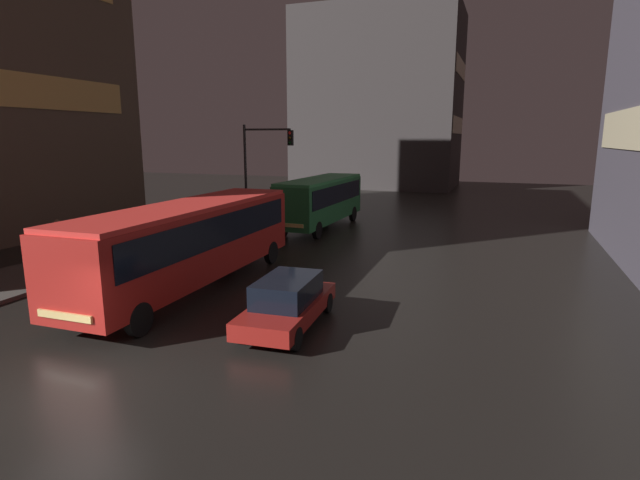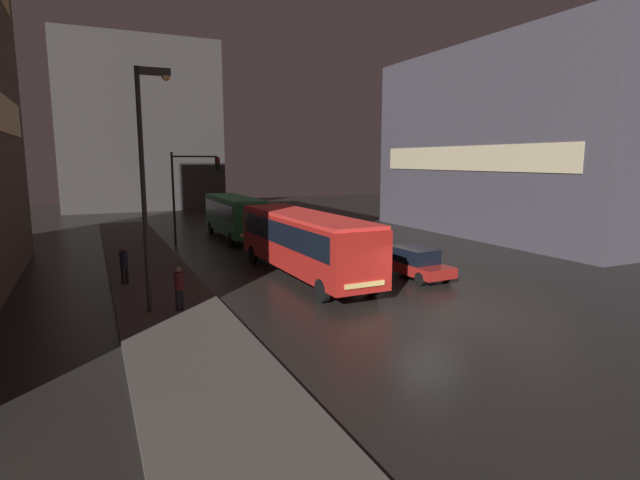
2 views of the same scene
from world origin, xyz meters
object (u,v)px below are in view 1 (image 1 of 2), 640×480
car_taxi (288,302)px  pedestrian_mid (58,235)px  bus_far (321,198)px  bus_near (190,237)px  traffic_light_main (261,159)px

car_taxi → pedestrian_mid: pedestrian_mid is taller
bus_far → bus_near: bearing=90.3°
car_taxi → traffic_light_main: (-8.28, 14.71, 3.55)m
car_taxi → traffic_light_main: traffic_light_main is taller
bus_far → pedestrian_mid: (-8.47, -12.14, -0.74)m
car_taxi → pedestrian_mid: bearing=-20.1°
bus_near → traffic_light_main: bearing=-76.2°
bus_near → traffic_light_main: size_ratio=1.86×
bus_near → bus_far: 13.77m
bus_far → traffic_light_main: (-3.41, -1.37, 2.38)m
pedestrian_mid → bus_far: bearing=-58.8°
bus_near → bus_far: bus_near is taller
bus_far → car_taxi: 16.85m
bus_near → pedestrian_mid: 8.56m
bus_far → pedestrian_mid: size_ratio=5.39×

